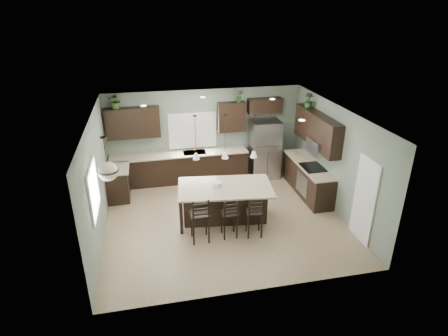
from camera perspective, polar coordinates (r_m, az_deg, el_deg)
ground at (r=9.88m, az=-0.09°, el=-7.62°), size 6.00×6.00×0.00m
pantry_door at (r=9.17m, az=20.61°, el=-4.65°), size 0.04×0.82×2.04m
window_back at (r=11.63m, az=-4.83°, el=5.74°), size 1.35×0.02×1.00m
window_left at (r=8.36m, az=-19.36°, el=-3.19°), size 0.02×1.10×1.00m
left_return_cabs at (r=11.04m, az=-15.83°, el=-2.33°), size 0.60×0.90×0.90m
left_return_countertop at (r=10.85m, az=-16.00°, el=-0.10°), size 0.66×0.96×0.04m
back_lower_cabs at (r=11.71m, az=-6.65°, el=0.03°), size 4.20×0.60×0.90m
back_countertop at (r=11.51m, az=-6.75°, el=2.13°), size 4.20×0.66×0.04m
sink_inset at (r=11.55m, az=-4.53°, el=2.38°), size 0.70×0.45×0.01m
faucet at (r=11.47m, az=-4.53°, el=3.00°), size 0.02×0.02×0.28m
back_upper_left at (r=11.29m, az=-13.69°, el=6.70°), size 1.55×0.34×0.90m
back_upper_right at (r=11.56m, az=1.16°, el=7.79°), size 0.85×0.34×0.90m
fridge_header at (r=11.76m, az=6.23°, el=9.45°), size 1.05×0.34×0.45m
right_lower_cabs at (r=11.18m, az=12.64°, el=-1.65°), size 0.60×2.35×0.90m
right_countertop at (r=10.98m, az=12.76°, el=0.56°), size 0.66×2.35×0.04m
cooktop at (r=10.74m, az=13.36°, el=0.10°), size 0.58×0.75×0.02m
wall_oven_front at (r=10.83m, az=11.75°, el=-2.42°), size 0.01×0.72×0.60m
right_upper_cabs at (r=10.68m, az=14.00°, el=5.69°), size 0.34×2.35×0.90m
microwave at (r=10.56m, az=14.16°, el=3.15°), size 0.40×0.75×0.40m
refrigerator at (r=11.88m, az=6.20°, el=2.88°), size 0.90×0.74×1.85m
kitchen_island at (r=9.63m, az=0.15°, el=-5.34°), size 2.50×1.61×0.92m
serving_dish at (r=9.36m, az=-1.07°, el=-2.55°), size 0.24×0.24×0.14m
bar_stool_left at (r=8.75m, az=-3.71°, el=-7.72°), size 0.44×0.44×1.17m
bar_stool_center at (r=8.92m, az=0.81°, el=-7.52°), size 0.39×0.39×1.04m
bar_stool_right at (r=8.98m, az=4.64°, el=-7.27°), size 0.43×0.43×1.06m
pendant_left at (r=8.85m, az=-4.37°, el=4.62°), size 0.17×0.17×1.10m
pendant_center at (r=8.89m, az=0.16°, el=4.76°), size 0.17×0.17×1.10m
pendant_right at (r=8.97m, az=4.63°, el=4.87°), size 0.17×0.17×1.10m
chandelier at (r=7.79m, az=-17.51°, el=1.33°), size 0.44×0.44×0.95m
plant_back_left at (r=11.10m, az=-16.19°, el=9.84°), size 0.44×0.39×0.47m
plant_back_right at (r=11.42m, az=2.38°, el=10.89°), size 0.21×0.18×0.38m
plant_right_wall at (r=11.05m, az=12.78°, el=9.99°), size 0.25×0.25×0.42m
room_shell at (r=9.10m, az=-0.09°, el=1.53°), size 6.00×6.00×6.00m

